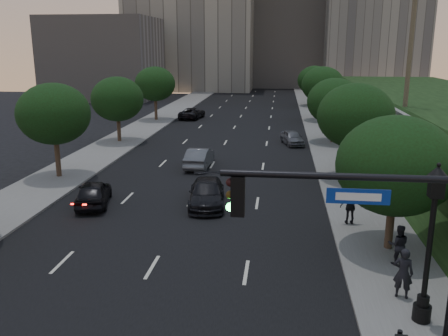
# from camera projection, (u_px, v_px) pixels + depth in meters

# --- Properties ---
(road_surface) EXTENTS (16.00, 140.00, 0.02)m
(road_surface) POSITION_uv_depth(u_px,v_px,m) (223.00, 147.00, 44.11)
(road_surface) COLOR black
(road_surface) RESTS_ON ground
(sidewalk_right) EXTENTS (4.50, 140.00, 0.15)m
(sidewalk_right) POSITION_uv_depth(u_px,v_px,m) (335.00, 149.00, 42.92)
(sidewalk_right) COLOR slate
(sidewalk_right) RESTS_ON ground
(sidewalk_left) EXTENTS (4.50, 140.00, 0.15)m
(sidewalk_left) POSITION_uv_depth(u_px,v_px,m) (117.00, 144.00, 45.27)
(sidewalk_left) COLOR slate
(sidewalk_left) RESTS_ON ground
(parapet_wall) EXTENTS (0.35, 90.00, 0.70)m
(parapet_wall) POSITION_uv_depth(u_px,v_px,m) (380.00, 105.00, 39.56)
(parapet_wall) COLOR slate
(parapet_wall) RESTS_ON embankment
(office_block_left) EXTENTS (26.00, 20.00, 32.00)m
(office_block_left) POSITION_uv_depth(u_px,v_px,m) (193.00, 13.00, 101.35)
(office_block_left) COLOR gray
(office_block_left) RESTS_ON ground
(office_block_mid) EXTENTS (22.00, 18.00, 26.00)m
(office_block_mid) POSITION_uv_depth(u_px,v_px,m) (286.00, 29.00, 109.42)
(office_block_mid) COLOR gray
(office_block_mid) RESTS_ON ground
(office_block_right) EXTENTS (20.00, 22.00, 36.00)m
(office_block_right) POSITION_uv_depth(u_px,v_px,m) (373.00, 3.00, 100.34)
(office_block_right) COLOR gray
(office_block_right) RESTS_ON ground
(office_block_filler) EXTENTS (18.00, 16.00, 14.00)m
(office_block_filler) POSITION_uv_depth(u_px,v_px,m) (105.00, 58.00, 83.81)
(office_block_filler) COLOR gray
(office_block_filler) RESTS_ON ground
(tree_right_a) EXTENTS (5.20, 5.20, 6.24)m
(tree_right_a) POSITION_uv_depth(u_px,v_px,m) (395.00, 166.00, 20.78)
(tree_right_a) COLOR #38281C
(tree_right_a) RESTS_ON ground
(tree_right_b) EXTENTS (5.20, 5.20, 6.74)m
(tree_right_b) POSITION_uv_depth(u_px,v_px,m) (355.00, 116.00, 32.19)
(tree_right_b) COLOR #38281C
(tree_right_b) RESTS_ON ground
(tree_right_c) EXTENTS (5.20, 5.20, 6.24)m
(tree_right_c) POSITION_uv_depth(u_px,v_px,m) (335.00, 102.00, 44.82)
(tree_right_c) COLOR #38281C
(tree_right_c) RESTS_ON ground
(tree_right_d) EXTENTS (5.20, 5.20, 6.74)m
(tree_right_d) POSITION_uv_depth(u_px,v_px,m) (323.00, 85.00, 58.16)
(tree_right_d) COLOR #38281C
(tree_right_d) RESTS_ON ground
(tree_right_e) EXTENTS (5.20, 5.20, 6.24)m
(tree_right_e) POSITION_uv_depth(u_px,v_px,m) (315.00, 80.00, 72.70)
(tree_right_e) COLOR #38281C
(tree_right_e) RESTS_ON ground
(tree_left_b) EXTENTS (5.00, 5.00, 6.71)m
(tree_left_b) POSITION_uv_depth(u_px,v_px,m) (54.00, 114.00, 32.62)
(tree_left_b) COLOR #38281C
(tree_left_b) RESTS_ON ground
(tree_left_c) EXTENTS (5.00, 5.00, 6.34)m
(tree_left_c) POSITION_uv_depth(u_px,v_px,m) (117.00, 99.00, 45.21)
(tree_left_c) COLOR #38281C
(tree_left_c) RESTS_ON ground
(tree_left_d) EXTENTS (5.00, 5.00, 6.71)m
(tree_left_d) POSITION_uv_depth(u_px,v_px,m) (155.00, 84.00, 58.58)
(tree_left_d) COLOR #38281C
(tree_left_d) RESTS_ON ground
(traffic_signal_mast) EXTENTS (5.68, 0.56, 7.00)m
(traffic_signal_mast) POSITION_uv_depth(u_px,v_px,m) (405.00, 288.00, 10.98)
(traffic_signal_mast) COLOR black
(traffic_signal_mast) RESTS_ON ground
(street_lamp) EXTENTS (0.64, 0.64, 5.62)m
(street_lamp) POSITION_uv_depth(u_px,v_px,m) (429.00, 252.00, 15.35)
(street_lamp) COLOR black
(street_lamp) RESTS_ON ground
(sedan_near_left) EXTENTS (2.74, 4.68, 1.49)m
(sedan_near_left) POSITION_uv_depth(u_px,v_px,m) (93.00, 193.00, 27.82)
(sedan_near_left) COLOR black
(sedan_near_left) RESTS_ON ground
(sedan_mid_left) EXTENTS (1.77, 4.70, 1.53)m
(sedan_mid_left) POSITION_uv_depth(u_px,v_px,m) (200.00, 158.00, 36.57)
(sedan_mid_left) COLOR #54565B
(sedan_mid_left) RESTS_ON ground
(sedan_far_left) EXTENTS (3.04, 5.37, 1.42)m
(sedan_far_left) POSITION_uv_depth(u_px,v_px,m) (192.00, 113.00, 61.16)
(sedan_far_left) COLOR black
(sedan_far_left) RESTS_ON ground
(sedan_near_right) EXTENTS (2.62, 5.21, 1.45)m
(sedan_near_right) POSITION_uv_depth(u_px,v_px,m) (207.00, 193.00, 27.82)
(sedan_near_right) COLOR black
(sedan_near_right) RESTS_ON ground
(sedan_far_right) EXTENTS (2.59, 4.26, 1.35)m
(sedan_far_right) POSITION_uv_depth(u_px,v_px,m) (292.00, 138.00, 45.01)
(sedan_far_right) COLOR #5C5E65
(sedan_far_right) RESTS_ON ground
(pedestrian_a) EXTENTS (0.81, 0.66, 1.92)m
(pedestrian_a) POSITION_uv_depth(u_px,v_px,m) (403.00, 273.00, 17.22)
(pedestrian_a) COLOR black
(pedestrian_a) RESTS_ON sidewalk_right
(pedestrian_b) EXTENTS (0.92, 0.75, 1.75)m
(pedestrian_b) POSITION_uv_depth(u_px,v_px,m) (398.00, 245.00, 19.87)
(pedestrian_b) COLOR black
(pedestrian_b) RESTS_ON sidewalk_right
(pedestrian_c) EXTENTS (1.13, 0.55, 1.87)m
(pedestrian_c) POSITION_uv_depth(u_px,v_px,m) (351.00, 207.00, 24.42)
(pedestrian_c) COLOR black
(pedestrian_c) RESTS_ON sidewalk_right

